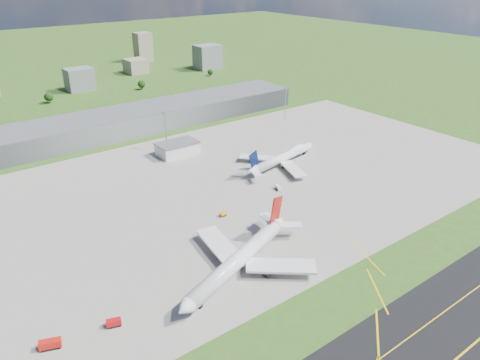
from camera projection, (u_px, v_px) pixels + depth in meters
ground at (132, 137)px, 344.29m from camera, size 1400.00×1400.00×0.00m
taxiway at (469, 348)px, 156.27m from camera, size 1400.00×60.00×0.06m
apron at (230, 185)px, 270.19m from camera, size 360.00×190.00×0.08m
terminal at (122, 122)px, 351.96m from camera, size 300.00×42.00×15.00m
ops_building at (177, 149)px, 311.90m from camera, size 26.00×16.00×8.00m
mast_center at (165, 124)px, 316.95m from camera, size 3.50×2.00×25.90m
mast_east at (286, 98)px, 377.01m from camera, size 3.50×2.00×25.90m
airliner_red_twin at (241, 258)px, 193.61m from camera, size 75.26×57.06×21.44m
airliner_blue_quad at (284, 157)px, 296.33m from camera, size 66.52×51.56×17.45m
fire_truck at (50, 345)px, 155.50m from camera, size 7.67×5.03×3.22m
crash_tender at (114, 323)px, 165.02m from camera, size 5.76×3.85×2.83m
tug_yellow at (223, 214)px, 237.11m from camera, size 3.83×2.55×1.78m
van_white_near at (278, 188)px, 264.33m from camera, size 3.15×4.94×2.36m
van_white_far at (306, 150)px, 318.71m from camera, size 4.23×2.43×2.13m
bldg_c at (80, 79)px, 466.25m from camera, size 26.00×20.00×22.00m
bldg_ce at (136, 66)px, 540.13m from camera, size 22.00×24.00×16.00m
bldg_e at (208, 57)px, 559.58m from camera, size 30.00×22.00×28.00m
bldg_tall_e at (143, 47)px, 601.12m from camera, size 20.00×18.00×36.00m
tree_c at (49, 97)px, 424.90m from camera, size 8.10×8.10×9.90m
tree_e at (141, 84)px, 470.56m from camera, size 7.65×7.65×9.35m
tree_far_e at (210, 72)px, 527.35m from camera, size 6.30×6.30×7.70m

